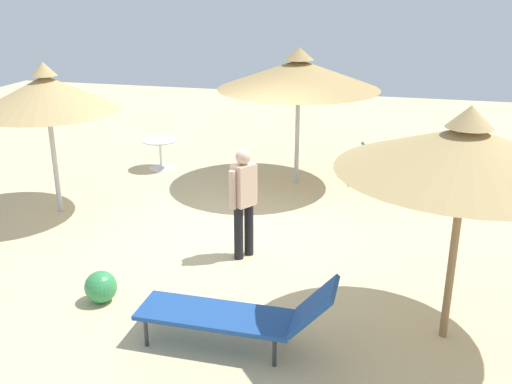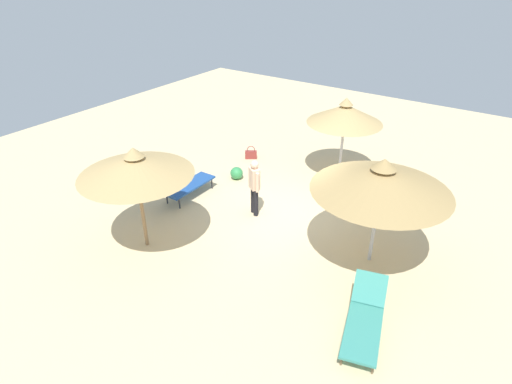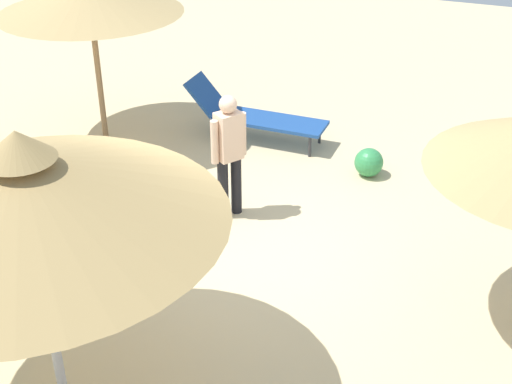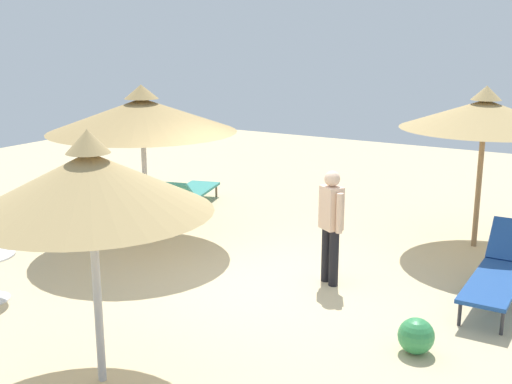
% 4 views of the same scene
% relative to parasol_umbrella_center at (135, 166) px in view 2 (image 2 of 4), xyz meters
% --- Properties ---
extents(ground, '(24.00, 24.00, 0.10)m').
position_rel_parasol_umbrella_center_xyz_m(ground, '(3.09, -2.20, -2.17)').
color(ground, beige).
extents(parasol_umbrella_center, '(2.57, 2.57, 2.56)m').
position_rel_parasol_umbrella_center_xyz_m(parasol_umbrella_center, '(0.00, 0.00, 0.00)').
color(parasol_umbrella_center, olive).
rests_on(parasol_umbrella_center, ground).
extents(parasol_umbrella_near_left, '(2.98, 2.98, 2.56)m').
position_rel_parasol_umbrella_center_xyz_m(parasol_umbrella_near_left, '(2.51, -4.67, -0.04)').
color(parasol_umbrella_near_left, '#B2B2B7').
rests_on(parasol_umbrella_near_left, ground).
extents(parasol_umbrella_front, '(2.27, 2.27, 2.50)m').
position_rel_parasol_umbrella_center_xyz_m(parasol_umbrella_front, '(6.11, -2.23, -0.12)').
color(parasol_umbrella_front, '#B2B2B7').
rests_on(parasol_umbrella_front, ground).
extents(lounge_chair_edge, '(2.10, 0.57, 0.85)m').
position_rel_parasol_umbrella_center_xyz_m(lounge_chair_edge, '(2.10, 0.74, -1.72)').
color(lounge_chair_edge, '#1E478C').
rests_on(lounge_chair_edge, ground).
extents(lounge_chair_far_right, '(2.03, 1.11, 0.70)m').
position_rel_parasol_umbrella_center_xyz_m(lounge_chair_far_right, '(0.39, -5.38, -1.79)').
color(lounge_chair_far_right, teal).
rests_on(lounge_chair_far_right, ground).
extents(person_standing_near_right, '(0.34, 0.42, 1.57)m').
position_rel_parasol_umbrella_center_xyz_m(person_standing_near_right, '(2.64, -1.35, -1.23)').
color(person_standing_near_right, black).
rests_on(person_standing_near_right, ground).
extents(handbag, '(0.35, 0.41, 0.46)m').
position_rel_parasol_umbrella_center_xyz_m(handbag, '(5.48, 0.76, -1.97)').
color(handbag, maroon).
rests_on(handbag, ground).
extents(side_table_round, '(0.73, 0.73, 0.62)m').
position_rel_parasol_umbrella_center_xyz_m(side_table_round, '(5.40, -4.87, -1.70)').
color(side_table_round, silver).
rests_on(side_table_round, ground).
extents(beach_ball, '(0.39, 0.39, 0.39)m').
position_rel_parasol_umbrella_center_xyz_m(beach_ball, '(3.99, 0.26, -1.93)').
color(beach_ball, '#338C4C').
rests_on(beach_ball, ground).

